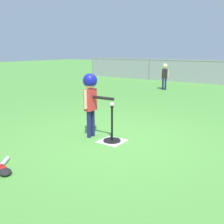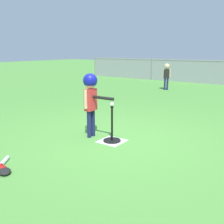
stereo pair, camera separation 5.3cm
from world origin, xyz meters
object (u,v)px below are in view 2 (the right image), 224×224
at_px(batting_tee, 112,136).
at_px(batter_child, 91,92).
at_px(spare_bat_silver, 2,164).
at_px(fielder_deep_center, 167,73).
at_px(glove_by_plate, 4,171).
at_px(baseball_on_tee, 112,104).

distance_m(batting_tee, batter_child, 0.90).
distance_m(batter_child, spare_bat_silver, 1.95).
xyz_separation_m(fielder_deep_center, glove_by_plate, (1.34, -8.27, -0.66)).
relative_size(spare_bat_silver, glove_by_plate, 2.18).
bearing_deg(baseball_on_tee, fielder_deep_center, 105.56).
bearing_deg(baseball_on_tee, batter_child, -178.27).
bearing_deg(baseball_on_tee, batting_tee, 75.96).
bearing_deg(batter_child, batting_tee, 1.73).
xyz_separation_m(batting_tee, batter_child, (-0.47, -0.01, 0.76)).
height_order(baseball_on_tee, batter_child, batter_child).
bearing_deg(fielder_deep_center, baseball_on_tee, -74.44).
bearing_deg(spare_bat_silver, glove_by_plate, -25.63).
bearing_deg(glove_by_plate, baseball_on_tee, 76.80).
distance_m(batter_child, fielder_deep_center, 6.53).
bearing_deg(fielder_deep_center, spare_bat_silver, -82.42).
bearing_deg(batting_tee, baseball_on_tee, -104.04).
bearing_deg(fielder_deep_center, batting_tee, -74.44).
bearing_deg(glove_by_plate, batter_child, 90.93).
distance_m(fielder_deep_center, glove_by_plate, 8.41).
relative_size(baseball_on_tee, fielder_deep_center, 0.07).
relative_size(batting_tee, spare_bat_silver, 1.12).
relative_size(baseball_on_tee, glove_by_plate, 0.28).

